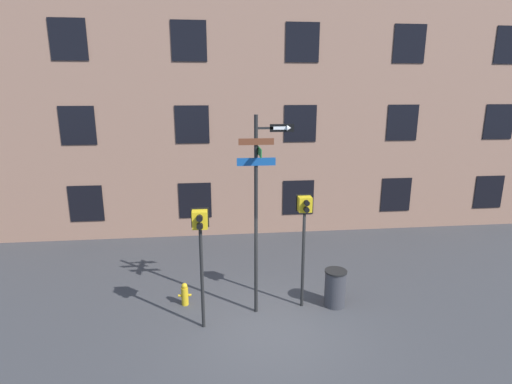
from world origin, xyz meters
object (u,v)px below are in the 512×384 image
Objects in this scene: fire_hydrant at (185,294)px; street_sign_pole at (259,199)px; pedestrian_signal_right at (304,221)px; pedestrian_signal_left at (200,236)px; trash_bin at (335,288)px.

street_sign_pole is at bearing -15.89° from fire_hydrant.
street_sign_pole reaches higher than pedestrian_signal_right.
street_sign_pole reaches higher than pedestrian_signal_left.
street_sign_pole is 8.06× the size of fire_hydrant.
pedestrian_signal_right is at bearing 7.31° from street_sign_pole.
pedestrian_signal_left reaches higher than fire_hydrant.
pedestrian_signal_right is 2.03m from trash_bin.
fire_hydrant is (-1.89, 0.54, -2.69)m from street_sign_pole.
trash_bin is (3.41, 0.63, -1.82)m from pedestrian_signal_left.
fire_hydrant is (-3.05, 0.39, -2.04)m from pedestrian_signal_right.
fire_hydrant is 0.62× the size of trash_bin.
pedestrian_signal_left is (-1.38, -0.54, -0.68)m from street_sign_pole.
pedestrian_signal_left is 3.91m from trash_bin.
street_sign_pole is 1.66× the size of pedestrian_signal_right.
pedestrian_signal_left is at bearing -169.60° from trash_bin.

